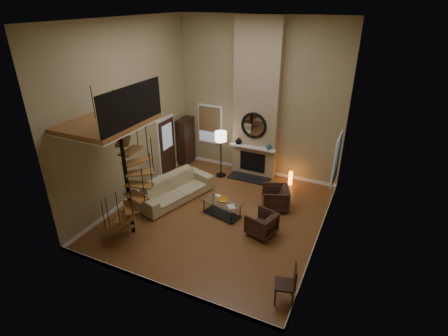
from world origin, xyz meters
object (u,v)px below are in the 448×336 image
at_px(accent_lamp, 290,178).
at_px(floor_lamp, 221,140).
at_px(armchair_far, 263,225).
at_px(sofa, 175,188).
at_px(armchair_near, 278,198).
at_px(side_chair, 289,282).
at_px(hutch, 186,140).
at_px(coffee_table, 222,207).

bearing_deg(accent_lamp, floor_lamp, -170.68).
bearing_deg(armchair_far, sofa, -85.47).
xyz_separation_m(armchair_near, armchair_far, (0.06, -1.52, 0.00)).
relative_size(floor_lamp, side_chair, 1.86).
bearing_deg(sofa, hutch, 39.51).
xyz_separation_m(coffee_table, accent_lamp, (1.36, 2.75, -0.03)).
bearing_deg(coffee_table, side_chair, -41.70).
bearing_deg(hutch, coffee_table, -44.39).
bearing_deg(hutch, armchair_near, -21.93).
bearing_deg(coffee_table, hutch, 135.61).
xyz_separation_m(armchair_near, accent_lamp, (-0.04, 1.67, -0.10)).
bearing_deg(side_chair, coffee_table, 138.30).
bearing_deg(armchair_near, floor_lamp, -138.19).
height_order(hutch, armchair_far, hutch).
bearing_deg(armchair_far, accent_lamp, -162.33).
xyz_separation_m(armchair_near, coffee_table, (-1.40, -1.09, -0.07)).
bearing_deg(hutch, accent_lamp, -0.68).
bearing_deg(armchair_far, coffee_table, -90.68).
height_order(sofa, armchair_far, sofa).
bearing_deg(armchair_near, coffee_table, -74.24).
height_order(hutch, armchair_near, hutch).
height_order(sofa, floor_lamp, floor_lamp).
distance_m(hutch, accent_lamp, 4.28).
bearing_deg(accent_lamp, armchair_far, -88.13).
relative_size(armchair_far, floor_lamp, 0.42).
distance_m(armchair_near, accent_lamp, 1.67).
relative_size(armchair_near, coffee_table, 0.61).
bearing_deg(floor_lamp, armchair_near, -26.26).
distance_m(sofa, side_chair, 5.22).
relative_size(armchair_near, side_chair, 0.88).
relative_size(hutch, armchair_far, 2.41).
distance_m(sofa, coffee_table, 1.80).
height_order(armchair_near, coffee_table, armchair_near).
xyz_separation_m(coffee_table, side_chair, (2.72, -2.43, 0.24)).
height_order(armchair_near, accent_lamp, armchair_near).
xyz_separation_m(armchair_far, accent_lamp, (-0.10, 3.19, -0.10)).
xyz_separation_m(sofa, coffee_table, (1.78, -0.21, -0.11)).
height_order(hutch, side_chair, hutch).
bearing_deg(hutch, sofa, -67.34).
relative_size(floor_lamp, accent_lamp, 3.50).
relative_size(armchair_far, side_chair, 0.78).
bearing_deg(sofa, side_chair, -103.51).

